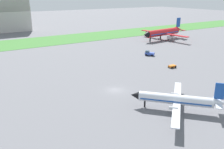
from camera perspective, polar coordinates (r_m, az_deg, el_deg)
ground_plane at (r=65.97m, az=0.77°, el=-3.56°), size 600.00×600.00×0.00m
grass_taxiway_strip at (r=135.97m, az=-17.98°, el=6.93°), size 360.00×28.00×0.08m
airplane_foreground_turboprop at (r=55.67m, az=14.56°, el=-5.52°), size 18.63×17.03×7.10m
airplane_parked_jet_far at (r=139.79m, az=11.63°, el=9.35°), size 30.62×31.15×11.01m
baggage_cart_near_gate at (r=87.71m, az=13.52°, el=1.86°), size 2.41×1.76×0.90m
pushback_tug_midfield at (r=103.17m, az=8.46°, el=4.78°), size 3.46×4.00×1.95m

